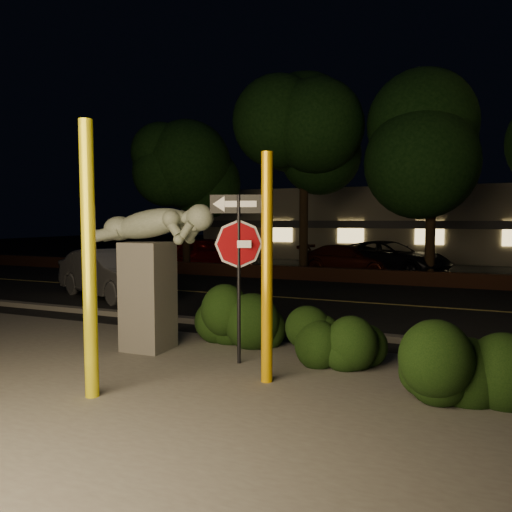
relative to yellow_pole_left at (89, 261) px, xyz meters
The scene contains 22 objects.
ground 11.79m from the yellow_pole_left, 86.75° to the left, with size 90.00×90.00×0.00m, color black.
patio 1.99m from the yellow_pole_left, 44.08° to the left, with size 14.00×6.00×0.02m, color #4C4944.
road 8.84m from the yellow_pole_left, 85.63° to the left, with size 80.00×8.00×0.01m, color black.
lane_marking 8.84m from the yellow_pole_left, 85.63° to the left, with size 80.00×0.12×0.01m, color #D0B853.
curb 4.90m from the yellow_pole_left, 81.72° to the left, with size 80.00×0.25×0.12m, color #4C4944.
brick_wall 13.05m from the yellow_pole_left, 87.08° to the left, with size 40.00×0.35×0.50m, color #492617.
parking_lot 18.73m from the yellow_pole_left, 87.97° to the left, with size 40.00×12.00×0.01m, color black.
building 26.64m from the yellow_pole_left, 88.58° to the left, with size 22.00×10.20×4.00m.
tree_far_a 16.76m from the yellow_pole_left, 116.63° to the left, with size 4.60×4.60×7.43m.
tree_far_b 15.55m from the yellow_pole_left, 97.07° to the left, with size 5.20×5.20×8.41m.
tree_far_c 15.28m from the yellow_pole_left, 77.65° to the left, with size 4.80×4.80×7.84m.
yellow_pole_left is the anchor object (origin of this frame).
yellow_pole_right 2.35m from the yellow_pole_left, 37.56° to the left, with size 0.16×0.16×3.23m, color #E0A206.
signpost 2.38m from the yellow_pole_left, 61.83° to the left, with size 0.89×0.26×2.69m.
sculpture 2.35m from the yellow_pole_left, 106.32° to the left, with size 2.38×0.75×2.55m.
hedge_center 3.61m from the yellow_pole_left, 79.38° to the left, with size 2.18×1.02×1.14m, color black.
hedge_right 3.97m from the yellow_pole_left, 45.39° to the left, with size 1.66×0.89×1.08m, color black.
hedge_far_right 4.84m from the yellow_pole_left, 20.69° to the left, with size 1.53×0.96×1.07m, color black.
silver_sedan 8.51m from the yellow_pole_left, 127.14° to the left, with size 1.50×4.32×1.42m, color #ABACB0.
parked_car_red 17.00m from the yellow_pole_left, 113.45° to the left, with size 1.73×4.31×1.47m, color #690709.
parked_car_darkred 15.69m from the yellow_pole_left, 90.41° to the left, with size 1.70×4.17×1.21m, color #43130A.
parked_car_dark 15.99m from the yellow_pole_left, 84.69° to the left, with size 2.31×5.02×1.39m, color black.
Camera 1 is at (3.75, -6.61, 2.32)m, focal length 35.00 mm.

